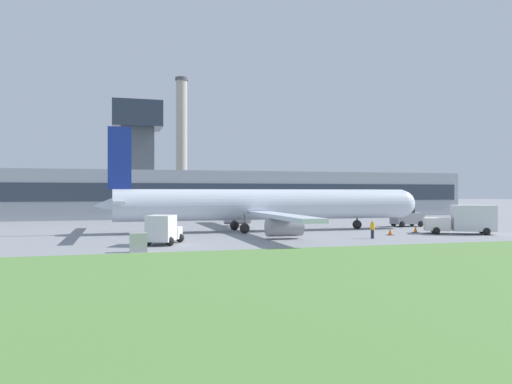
{
  "coord_description": "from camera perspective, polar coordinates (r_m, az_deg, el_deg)",
  "views": [
    {
      "loc": [
        -14.76,
        -51.6,
        4.06
      ],
      "look_at": [
        -0.85,
        -1.99,
        4.07
      ],
      "focal_mm": 35.0,
      "sensor_mm": 36.0,
      "label": 1
    }
  ],
  "objects": [
    {
      "name": "baggage_truck",
      "position": [
        52.42,
        22.75,
        -2.96
      ],
      "size": [
        6.68,
        4.84,
        2.8
      ],
      "color": "white",
      "rests_on": "ground_plane"
    },
    {
      "name": "terminal_building",
      "position": [
        81.6,
        -5.9,
        0.11
      ],
      "size": [
        87.01,
        10.62,
        18.08
      ],
      "color": "#9EA3AD",
      "rests_on": "ground_plane"
    },
    {
      "name": "ground_crew_person",
      "position": [
        44.77,
        13.17,
        -4.17
      ],
      "size": [
        0.46,
        0.46,
        1.59
      ],
      "color": "#23283D",
      "rests_on": "ground_plane"
    },
    {
      "name": "fuel_truck",
      "position": [
        39.46,
        -10.56,
        -4.32
      ],
      "size": [
        3.37,
        4.43,
        2.28
      ],
      "color": "white",
      "rests_on": "ground_plane"
    },
    {
      "name": "ground_plane",
      "position": [
        53.83,
        0.29,
        -4.34
      ],
      "size": [
        400.0,
        400.0,
        0.0
      ],
      "primitive_type": "plane",
      "color": "gray"
    },
    {
      "name": "smokestack_left",
      "position": [
        111.18,
        -8.51,
        5.5
      ],
      "size": [
        2.81,
        2.81,
        29.26
      ],
      "color": "#B2A899",
      "rests_on": "ground_plane"
    },
    {
      "name": "utility_cabinet",
      "position": [
        34.8,
        -13.31,
        -5.64
      ],
      "size": [
        1.16,
        0.57,
        1.29
      ],
      "color": "#B2B7B2",
      "rests_on": "ground_plane"
    },
    {
      "name": "traffic_cone_wingtip",
      "position": [
        48.79,
        15.1,
        -4.43
      ],
      "size": [
        0.62,
        0.62,
        0.66
      ],
      "color": "black",
      "rests_on": "ground_plane"
    },
    {
      "name": "airplane",
      "position": [
        51.78,
        0.89,
        -1.54
      ],
      "size": [
        34.52,
        33.02,
        10.35
      ],
      "color": "silver",
      "rests_on": "ground_plane"
    },
    {
      "name": "traffic_cone_near_nose",
      "position": [
        52.5,
        17.76,
        -4.1
      ],
      "size": [
        0.58,
        0.58,
        0.68
      ],
      "color": "black",
      "rests_on": "ground_plane"
    },
    {
      "name": "pushback_tug",
      "position": [
        61.57,
        16.88,
        -2.91
      ],
      "size": [
        3.63,
        2.49,
        2.11
      ],
      "color": "gray",
      "rests_on": "ground_plane"
    }
  ]
}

